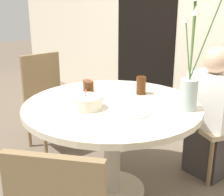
# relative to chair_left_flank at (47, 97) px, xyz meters

# --- Properties ---
(ground_plane) EXTENTS (16.00, 16.00, 0.00)m
(ground_plane) POSITION_rel_chair_left_flank_xyz_m (0.98, -0.01, -0.50)
(ground_plane) COLOR #6B5B4C
(doorway_panel) EXTENTS (0.90, 0.01, 2.05)m
(doorway_panel) POSITION_rel_chair_left_flank_xyz_m (-0.01, 1.27, 0.53)
(doorway_panel) COLOR black
(doorway_panel) RESTS_ON ground_plane
(dining_table) EXTENTS (1.22, 1.22, 0.70)m
(dining_table) POSITION_rel_chair_left_flank_xyz_m (0.98, -0.01, 0.08)
(dining_table) COLOR beige
(dining_table) RESTS_ON ground_plane
(chair_left_flank) EXTENTS (0.41, 0.41, 0.89)m
(chair_left_flank) POSITION_rel_chair_left_flank_xyz_m (0.00, 0.00, 0.00)
(chair_left_flank) COLOR tan
(chair_left_flank) RESTS_ON ground_plane
(birthday_cake) EXTENTS (0.21, 0.21, 0.13)m
(birthday_cake) POSITION_rel_chair_left_flank_xyz_m (0.94, -0.20, 0.25)
(birthday_cake) COLOR white
(birthday_cake) RESTS_ON dining_table
(flower_vase) EXTENTS (0.26, 0.17, 0.75)m
(flower_vase) POSITION_rel_chair_left_flank_xyz_m (1.37, 0.30, 0.44)
(flower_vase) COLOR #B2C6C1
(flower_vase) RESTS_ON dining_table
(side_plate) EXTENTS (0.18, 0.18, 0.01)m
(side_plate) POSITION_rel_chair_left_flank_xyz_m (1.22, -0.03, 0.21)
(side_plate) COLOR white
(side_plate) RESTS_ON dining_table
(drink_glass_0) EXTENTS (0.07, 0.07, 0.13)m
(drink_glass_0) POSITION_rel_chair_left_flank_xyz_m (0.81, -0.09, 0.27)
(drink_glass_0) COLOR #51280F
(drink_glass_0) RESTS_ON dining_table
(drink_glass_1) EXTENTS (0.07, 0.07, 0.13)m
(drink_glass_1) POSITION_rel_chair_left_flank_xyz_m (0.95, 0.29, 0.27)
(drink_glass_1) COLOR #51280F
(drink_glass_1) RESTS_ON dining_table
(drink_glass_2) EXTENTS (0.06, 0.06, 0.10)m
(drink_glass_2) POSITION_rel_chair_left_flank_xyz_m (0.67, -0.00, 0.26)
(drink_glass_2) COLOR maroon
(drink_glass_2) RESTS_ON dining_table
(person_woman) EXTENTS (0.34, 0.24, 1.05)m
(person_woman) POSITION_rel_chair_left_flank_xyz_m (1.27, 0.75, -0.00)
(person_woman) COLOR #383333
(person_woman) RESTS_ON ground_plane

